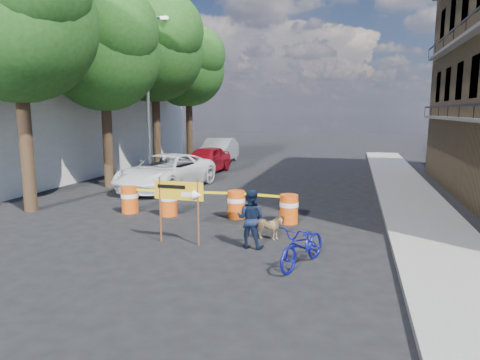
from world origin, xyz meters
The scene contains 19 objects.
ground centered at (0.00, 0.00, 0.00)m, with size 120.00×120.00×0.00m, color black.
sidewalk_east centered at (6.20, 6.00, 0.07)m, with size 2.40×40.00×0.15m, color gray.
white_building centered at (-13.00, 10.00, 3.00)m, with size 8.00×22.00×6.00m, color silver.
tree_near centered at (-6.73, 2.00, 6.36)m, with size 5.46×5.20×9.15m.
tree_mid_a centered at (-6.74, 7.00, 6.01)m, with size 5.25×5.00×8.68m.
tree_mid_b centered at (-6.73, 12.00, 6.71)m, with size 5.67×5.40×9.62m.
tree_far centered at (-6.74, 17.00, 6.22)m, with size 5.04×4.80×8.84m.
streetlamp centered at (-5.93, 9.50, 4.38)m, with size 1.25×0.18×8.00m.
barrel_far_left centered at (-3.34, 2.67, 0.47)m, with size 0.58×0.58×0.90m.
barrel_mid_left centered at (-1.88, 2.62, 0.47)m, with size 0.58×0.58×0.90m.
barrel_mid_right centered at (0.37, 2.89, 0.47)m, with size 0.58×0.58×0.90m.
barrel_far_right centered at (2.12, 2.69, 0.47)m, with size 0.58×0.58×0.90m.
detour_sign centered at (-0.17, -0.13, 1.28)m, with size 1.37×0.26×1.76m.
pedestrian centered at (1.53, 0.06, 0.75)m, with size 0.73×0.57×1.51m, color black.
bicycle centered at (2.98, -0.97, 0.93)m, with size 0.65×0.98×1.87m, color #121495.
dog centered at (1.84, 0.80, 0.34)m, with size 0.37×0.82×0.69m, color tan.
suv_white centered at (-4.07, 7.20, 0.77)m, with size 2.56×5.55×1.54m, color white.
sedan_red centered at (-4.04, 12.45, 0.75)m, with size 1.77×4.40×1.50m, color maroon.
sedan_silver centered at (-4.80, 17.24, 0.82)m, with size 1.74×5.00×1.65m, color silver.
Camera 1 is at (3.99, -10.17, 3.44)m, focal length 32.00 mm.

